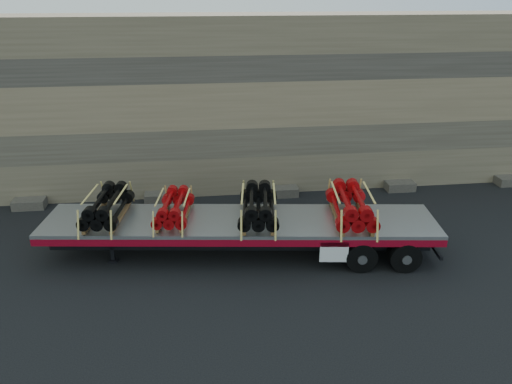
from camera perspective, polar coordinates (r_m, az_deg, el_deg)
ground at (r=16.16m, az=-1.00°, el=-7.14°), size 120.00×120.00×0.00m
rock_wall at (r=21.02m, az=-3.02°, el=10.09°), size 44.00×3.00×7.00m
trailer at (r=15.93m, az=-1.84°, el=-5.11°), size 12.45×3.91×1.22m
bundle_front at (r=16.17m, az=-16.67°, el=-1.65°), size 1.45×2.45×0.82m
bundle_midfront at (r=15.71m, az=-9.37°, el=-1.86°), size 1.29×2.18×0.73m
bundle_midrear at (r=15.46m, az=0.28°, el=-1.71°), size 1.50×2.53×0.85m
bundle_rear at (r=15.72m, az=10.82°, el=-1.62°), size 1.57×2.66×0.89m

